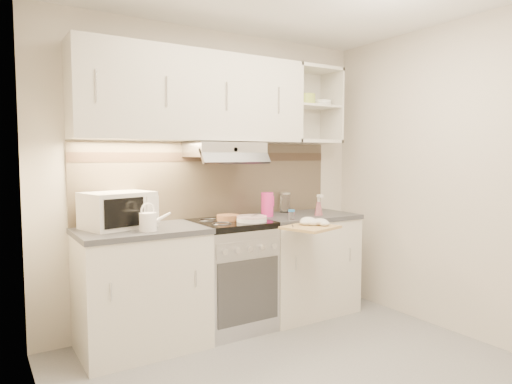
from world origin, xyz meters
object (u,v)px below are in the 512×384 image
Objects in this scene: glass_jar at (285,202)px; spray_bottle at (319,207)px; pink_pitcher at (267,204)px; watering_can at (149,221)px; microwave at (118,210)px; cutting_board at (310,227)px; electric_range at (230,274)px; plate_stack at (252,219)px.

spray_bottle is at bearing -67.77° from glass_jar.
pink_pitcher reaches higher than glass_jar.
glass_jar is (1.44, 0.36, 0.02)m from watering_can.
microwave reaches higher than spray_bottle.
microwave reaches higher than glass_jar.
glass_jar is 0.74m from cutting_board.
glass_jar is 0.50× the size of cutting_board.
glass_jar is at bearing -11.31° from microwave.
pink_pitcher reaches higher than electric_range.
microwave is 1.43× the size of cutting_board.
spray_bottle reaches higher than plate_stack.
plate_stack reaches higher than cutting_board.
cutting_board is (-0.38, -0.36, -0.11)m from spray_bottle.
cutting_board is at bearing -109.82° from glass_jar.
glass_jar is (0.58, 0.34, 0.07)m from plate_stack.
plate_stack is 0.35m from pink_pitcher.
microwave reaches higher than watering_can.
plate_stack is at bearing 0.06° from watering_can.
spray_bottle is (1.57, 0.03, 0.00)m from watering_can.
microwave is 1.59m from glass_jar.
microwave is 1.04m from plate_stack.
microwave is (-0.88, 0.10, 0.58)m from electric_range.
watering_can is at bearing -162.17° from pink_pitcher.
glass_jar reaches higher than electric_range.
microwave is 2.31× the size of watering_can.
spray_bottle is (0.43, -0.18, -0.03)m from pink_pitcher.
pink_pitcher is at bearing 78.65° from cutting_board.
electric_range is 4.77× the size of glass_jar.
plate_stack is at bearing 117.10° from cutting_board.
electric_range reaches higher than cutting_board.
spray_bottle reaches higher than glass_jar.
watering_can is 1.25× the size of glass_jar.
watering_can is 1.20× the size of spray_bottle.
pink_pitcher is (0.40, 0.05, 0.56)m from electric_range.
microwave is at bearing 118.94° from watering_can.
glass_jar is at bearing 33.98° from pink_pitcher.
microwave reaches higher than electric_range.
microwave is at bearing -176.31° from glass_jar.
microwave is 2.57× the size of pink_pitcher.
cutting_board is at bearing -16.49° from watering_can.
watering_can is 1.24m from cutting_board.
pink_pitcher is (1.29, -0.05, -0.03)m from microwave.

